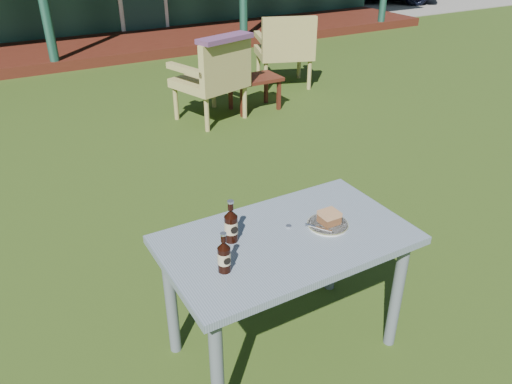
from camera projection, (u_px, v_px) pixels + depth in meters
ground at (175, 214)px, 3.96m from camera, size 80.00×80.00×0.00m
cafe_table at (286, 254)px, 2.44m from camera, size 1.20×0.70×0.72m
plate at (328, 224)px, 2.47m from camera, size 0.20×0.20×0.01m
cake_slice at (329, 217)px, 2.46m from camera, size 0.09×0.09×0.06m
fork at (318, 228)px, 2.43m from camera, size 0.08×0.13×0.00m
cola_bottle_near at (231, 225)px, 2.32m from camera, size 0.06×0.07×0.22m
cola_bottle_far at (224, 256)px, 2.12m from camera, size 0.06×0.06×0.19m
bottle_cap at (289, 226)px, 2.46m from camera, size 0.03×0.03×0.01m
armchair_left at (215, 76)px, 5.52m from camera, size 0.84×0.81×0.93m
armchair_right at (285, 47)px, 6.67m from camera, size 0.89×0.87×0.96m
floral_throw at (225, 38)px, 5.20m from camera, size 0.68×0.38×0.05m
side_table at (255, 82)px, 5.94m from camera, size 0.60×0.40×0.40m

